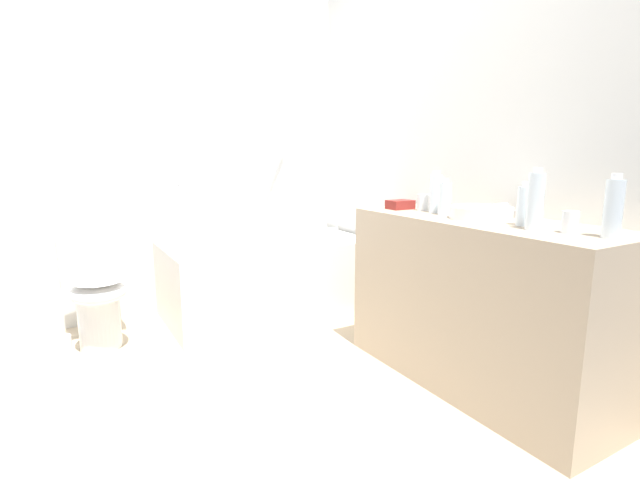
# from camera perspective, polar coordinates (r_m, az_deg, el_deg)

# --- Properties ---
(ground_plane) EXTENTS (3.81, 3.81, 0.00)m
(ground_plane) POSITION_cam_1_polar(r_m,az_deg,el_deg) (2.39, -11.90, -18.16)
(ground_plane) COLOR #C1AD8E
(wall_back_tiled) EXTENTS (3.21, 0.10, 2.40)m
(wall_back_tiled) POSITION_cam_1_polar(r_m,az_deg,el_deg) (3.47, -20.15, 10.88)
(wall_back_tiled) COLOR silver
(wall_back_tiled) RESTS_ON ground_plane
(wall_right_mirror) EXTENTS (0.10, 3.11, 2.40)m
(wall_right_mirror) POSITION_cam_1_polar(r_m,az_deg,el_deg) (2.89, 16.15, 11.31)
(wall_right_mirror) COLOR silver
(wall_right_mirror) RESTS_ON ground_plane
(bathtub) EXTENTS (1.40, 0.77, 1.19)m
(bathtub) POSITION_cam_1_polar(r_m,az_deg,el_deg) (3.36, -6.54, -4.25)
(bathtub) COLOR white
(bathtub) RESTS_ON ground_plane
(toilet) EXTENTS (0.35, 0.51, 0.66)m
(toilet) POSITION_cam_1_polar(r_m,az_deg,el_deg) (3.08, -25.87, -5.59)
(toilet) COLOR white
(toilet) RESTS_ON ground_plane
(vanity_counter) EXTENTS (0.52, 1.36, 0.83)m
(vanity_counter) POSITION_cam_1_polar(r_m,az_deg,el_deg) (2.43, 18.74, -7.35)
(vanity_counter) COLOR tan
(vanity_counter) RESTS_ON ground_plane
(sink_basin) EXTENTS (0.29, 0.29, 0.06)m
(sink_basin) POSITION_cam_1_polar(r_m,az_deg,el_deg) (2.34, 19.17, 3.20)
(sink_basin) COLOR white
(sink_basin) RESTS_ON vanity_counter
(sink_faucet) EXTENTS (0.13, 0.15, 0.07)m
(sink_faucet) POSITION_cam_1_polar(r_m,az_deg,el_deg) (2.47, 21.78, 3.42)
(sink_faucet) COLOR #B3B3B8
(sink_faucet) RESTS_ON vanity_counter
(water_bottle_0) EXTENTS (0.07, 0.07, 0.22)m
(water_bottle_0) POSITION_cam_1_polar(r_m,az_deg,el_deg) (2.52, 14.04, 5.61)
(water_bottle_0) COLOR silver
(water_bottle_0) RESTS_ON vanity_counter
(water_bottle_1) EXTENTS (0.06, 0.06, 0.25)m
(water_bottle_1) POSITION_cam_1_polar(r_m,az_deg,el_deg) (2.07, 24.96, 4.40)
(water_bottle_1) COLOR silver
(water_bottle_1) RESTS_ON vanity_counter
(water_bottle_2) EXTENTS (0.06, 0.06, 0.24)m
(water_bottle_2) POSITION_cam_1_polar(r_m,az_deg,el_deg) (2.00, 32.38, 3.34)
(water_bottle_2) COLOR silver
(water_bottle_2) RESTS_ON vanity_counter
(water_bottle_3) EXTENTS (0.06, 0.06, 0.18)m
(water_bottle_3) POSITION_cam_1_polar(r_m,az_deg,el_deg) (2.43, 15.08, 4.96)
(water_bottle_3) COLOR silver
(water_bottle_3) RESTS_ON vanity_counter
(water_bottle_4) EXTENTS (0.07, 0.07, 0.19)m
(water_bottle_4) POSITION_cam_1_polar(r_m,az_deg,el_deg) (2.18, 23.89, 3.90)
(water_bottle_4) COLOR silver
(water_bottle_4) RESTS_ON vanity_counter
(drinking_glass_0) EXTENTS (0.06, 0.06, 0.09)m
(drinking_glass_0) POSITION_cam_1_polar(r_m,az_deg,el_deg) (2.60, 12.59, 4.53)
(drinking_glass_0) COLOR white
(drinking_glass_0) RESTS_ON vanity_counter
(drinking_glass_1) EXTENTS (0.06, 0.06, 0.09)m
(drinking_glass_1) POSITION_cam_1_polar(r_m,az_deg,el_deg) (2.06, 28.39, 1.95)
(drinking_glass_1) COLOR white
(drinking_glass_1) RESTS_ON vanity_counter
(amenity_basket) EXTENTS (0.14, 0.10, 0.05)m
(amenity_basket) POSITION_cam_1_polar(r_m,az_deg,el_deg) (2.65, 9.82, 4.31)
(amenity_basket) COLOR maroon
(amenity_basket) RESTS_ON vanity_counter
(toilet_paper_roll) EXTENTS (0.11, 0.11, 0.12)m
(toilet_paper_roll) POSITION_cam_1_polar(r_m,az_deg,el_deg) (3.08, -29.21, -11.36)
(toilet_paper_roll) COLOR white
(toilet_paper_roll) RESTS_ON ground_plane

